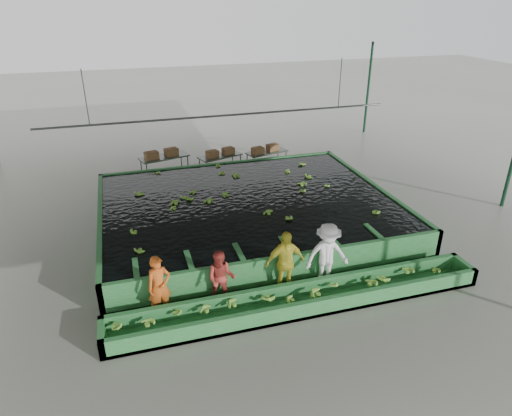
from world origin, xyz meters
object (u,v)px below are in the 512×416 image
object	(u,v)px
worker_a	(159,287)
worker_d	(327,255)
packing_table_mid	(220,165)
flotation_tank	(248,210)
packing_table_left	(165,167)
box_stack_right	(265,152)
box_stack_left	(162,157)
worker_b	(221,278)
box_stack_mid	(220,155)
packing_table_right	(267,160)
sorting_trough	(302,300)
worker_c	(285,263)

from	to	relation	value
worker_a	worker_d	distance (m)	4.52
packing_table_mid	flotation_tank	bearing A→B (deg)	-91.54
packing_table_left	worker_a	bearing A→B (deg)	-97.22
worker_a	box_stack_right	distance (m)	10.80
flotation_tank	box_stack_left	distance (m)	5.75
worker_b	box_stack_mid	xyz separation A→B (m)	(2.08, 9.23, 0.11)
packing_table_right	box_stack_mid	xyz separation A→B (m)	(-2.16, 0.00, 0.45)
flotation_tank	packing_table_left	bearing A→B (deg)	113.26
box_stack_mid	box_stack_right	bearing A→B (deg)	-1.65
sorting_trough	box_stack_left	xyz separation A→B (m)	(-2.38, 10.31, 0.70)
flotation_tank	worker_c	bearing A→B (deg)	-92.63
packing_table_mid	box_stack_mid	xyz separation A→B (m)	(0.02, -0.01, 0.44)
worker_b	packing_table_right	size ratio (longest dim) A/B	0.82
worker_c	packing_table_mid	xyz separation A→B (m)	(0.33, 9.25, -0.48)
worker_c	worker_b	bearing A→B (deg)	178.63
sorting_trough	box_stack_mid	bearing A→B (deg)	89.15
box_stack_left	box_stack_mid	world-z (taller)	box_stack_left
packing_table_left	box_stack_mid	world-z (taller)	box_stack_mid
sorting_trough	worker_c	bearing A→B (deg)	103.85
box_stack_left	box_stack_mid	xyz separation A→B (m)	(2.53, -0.28, -0.08)
packing_table_right	box_stack_right	distance (m)	0.44
sorting_trough	box_stack_mid	world-z (taller)	box_stack_mid
packing_table_mid	box_stack_mid	bearing A→B (deg)	-42.25
flotation_tank	box_stack_mid	world-z (taller)	box_stack_mid
worker_b	worker_c	world-z (taller)	worker_c
packing_table_left	box_stack_right	bearing A→B (deg)	-5.48
worker_b	box_stack_right	size ratio (longest dim) A/B	1.15
box_stack_left	box_stack_mid	size ratio (longest dim) A/B	1.11
packing_table_right	box_stack_right	size ratio (longest dim) A/B	1.40
packing_table_right	box_stack_right	bearing A→B (deg)	-147.66
box_stack_right	worker_c	bearing A→B (deg)	-104.72
worker_a	box_stack_left	xyz separation A→B (m)	(1.11, 9.51, 0.12)
worker_b	worker_c	bearing A→B (deg)	20.07
worker_c	sorting_trough	bearing A→B (deg)	-77.52
worker_c	packing_table_right	bearing A→B (deg)	73.45
worker_a	packing_table_left	size ratio (longest dim) A/B	0.79
packing_table_left	packing_table_right	bearing A→B (deg)	-4.63
packing_table_left	packing_table_mid	world-z (taller)	packing_table_left
sorting_trough	packing_table_right	world-z (taller)	packing_table_right
worker_d	worker_a	bearing A→B (deg)	-175.49
packing_table_left	packing_table_right	xyz separation A→B (m)	(4.59, -0.37, -0.05)
box_stack_left	box_stack_right	size ratio (longest dim) A/B	1.09
worker_b	box_stack_mid	bearing A→B (deg)	97.36
worker_b	worker_d	world-z (taller)	worker_d
sorting_trough	worker_c	size ratio (longest dim) A/B	5.44
worker_d	packing_table_mid	bearing A→B (deg)	100.02
packing_table_left	sorting_trough	bearing A→B (deg)	-77.64
packing_table_mid	box_stack_right	xyz separation A→B (m)	(2.08, -0.07, 0.42)
box_stack_mid	sorting_trough	bearing A→B (deg)	-90.85
packing_table_left	box_stack_mid	bearing A→B (deg)	-8.68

